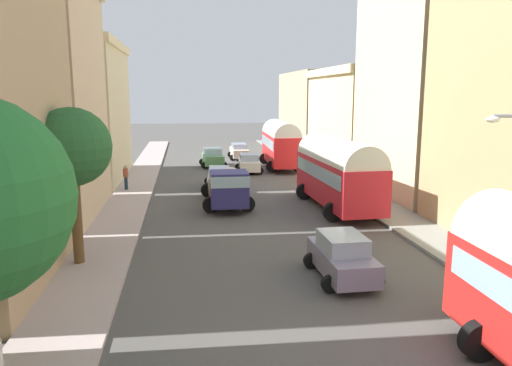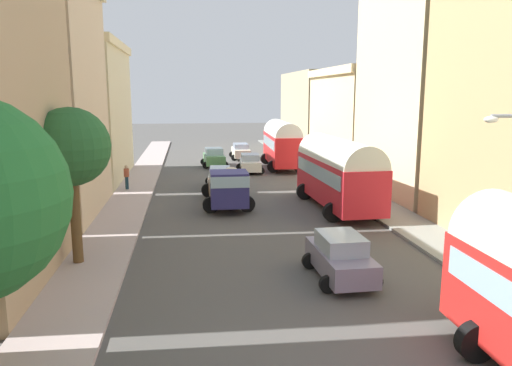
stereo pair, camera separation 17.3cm
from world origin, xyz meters
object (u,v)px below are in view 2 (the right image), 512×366
(cargo_truck_0, at_px, (228,187))
(car_2, at_px, (340,257))
(parked_bus_1, at_px, (338,170))
(parked_bus_2, at_px, (282,142))
(car_0, at_px, (220,178))
(pedestrian_0, at_px, (127,176))
(car_1, at_px, (214,157))
(car_3, at_px, (250,163))
(car_4, at_px, (241,151))

(cargo_truck_0, xyz_separation_m, car_2, (3.07, -11.68, -0.39))
(parked_bus_1, bearing_deg, parked_bus_2, 90.70)
(car_0, distance_m, pedestrian_0, 6.30)
(car_1, bearing_deg, parked_bus_2, -15.48)
(parked_bus_1, xyz_separation_m, pedestrian_0, (-12.54, 6.90, -1.21))
(cargo_truck_0, distance_m, car_2, 12.08)
(cargo_truck_0, xyz_separation_m, car_1, (0.07, 16.09, -0.37))
(cargo_truck_0, xyz_separation_m, car_3, (2.89, 12.37, -0.42))
(car_4, bearing_deg, parked_bus_1, -81.96)
(car_3, relative_size, pedestrian_0, 2.17)
(parked_bus_2, bearing_deg, cargo_truck_0, -112.46)
(parked_bus_2, distance_m, cargo_truck_0, 15.68)
(car_0, relative_size, car_2, 1.20)
(parked_bus_2, relative_size, car_3, 2.14)
(car_0, height_order, car_1, car_1)
(car_0, distance_m, car_1, 10.54)
(car_0, xyz_separation_m, pedestrian_0, (-6.29, 0.06, 0.27))
(pedestrian_0, bearing_deg, parked_bus_1, -28.83)
(car_3, bearing_deg, parked_bus_2, 34.10)
(cargo_truck_0, relative_size, car_2, 1.88)
(parked_bus_2, distance_m, car_1, 6.30)
(cargo_truck_0, distance_m, pedestrian_0, 8.49)
(parked_bus_2, bearing_deg, car_3, -145.90)
(cargo_truck_0, bearing_deg, car_4, 81.79)
(car_4, bearing_deg, cargo_truck_0, -98.21)
(car_4, bearing_deg, parked_bus_2, -65.62)
(parked_bus_2, distance_m, car_4, 7.31)
(parked_bus_1, bearing_deg, car_1, 109.32)
(car_0, bearing_deg, car_3, 66.50)
(car_2, bearing_deg, car_0, 100.35)
(car_2, distance_m, car_4, 32.65)
(cargo_truck_0, bearing_deg, parked_bus_1, -11.81)
(parked_bus_1, xyz_separation_m, car_1, (-6.09, 17.38, -1.40))
(parked_bus_1, bearing_deg, car_4, 98.04)
(car_1, bearing_deg, parked_bus_1, -70.68)
(car_3, height_order, pedestrian_0, pedestrian_0)
(parked_bus_2, bearing_deg, pedestrian_0, -144.37)
(cargo_truck_0, bearing_deg, parked_bus_2, 67.54)
(cargo_truck_0, height_order, car_4, cargo_truck_0)
(car_2, relative_size, pedestrian_0, 2.11)
(cargo_truck_0, distance_m, car_4, 21.19)
(car_0, height_order, car_3, car_3)
(car_0, xyz_separation_m, car_1, (0.15, 10.54, 0.08))
(parked_bus_2, xyz_separation_m, pedestrian_0, (-12.34, -8.85, -1.28))
(cargo_truck_0, distance_m, car_3, 12.71)
(parked_bus_2, distance_m, car_0, 10.88)
(parked_bus_1, bearing_deg, cargo_truck_0, 168.19)
(pedestrian_0, bearing_deg, car_1, 58.42)
(cargo_truck_0, bearing_deg, car_0, 90.80)
(car_3, bearing_deg, pedestrian_0, -143.87)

